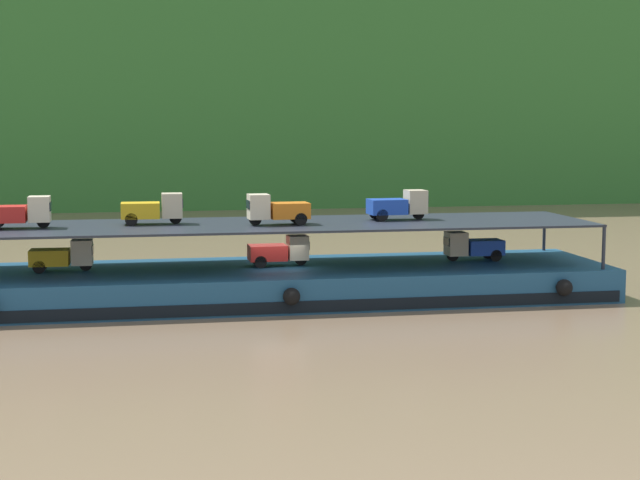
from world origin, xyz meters
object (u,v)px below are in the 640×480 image
mini_truck_upper_bow (399,205)px  mini_truck_upper_mid (153,209)px  mini_truck_lower_aft (280,251)px  mini_truck_lower_mid (473,246)px  cargo_barge (278,284)px  mini_truck_upper_stern (19,212)px  mini_truck_lower_stern (63,256)px  mini_truck_upper_fore (277,209)px

mini_truck_upper_bow → mini_truck_upper_mid: bearing=179.5°
mini_truck_lower_aft → mini_truck_upper_mid: 6.01m
mini_truck_lower_mid → mini_truck_lower_aft: bearing=-179.6°
mini_truck_lower_aft → mini_truck_lower_mid: size_ratio=1.00×
cargo_barge → mini_truck_upper_stern: mini_truck_upper_stern is taller
mini_truck_lower_stern → mini_truck_upper_mid: bearing=1.3°
mini_truck_upper_mid → mini_truck_lower_aft: bearing=-2.8°
mini_truck_upper_mid → mini_truck_upper_bow: (11.31, -0.10, 0.00)m
mini_truck_lower_aft → mini_truck_upper_bow: bearing=1.8°
mini_truck_lower_aft → mini_truck_upper_mid: bearing=177.2°
mini_truck_lower_aft → mini_truck_upper_stern: size_ratio=1.01×
mini_truck_lower_stern → mini_truck_upper_mid: mini_truck_upper_mid is taller
cargo_barge → mini_truck_lower_aft: mini_truck_lower_aft is taller
mini_truck_upper_fore → mini_truck_upper_stern: bearing=177.1°
mini_truck_lower_stern → mini_truck_upper_bow: mini_truck_upper_bow is taller
mini_truck_lower_stern → mini_truck_upper_mid: 4.46m
mini_truck_lower_stern → mini_truck_lower_mid: 18.92m
mini_truck_lower_mid → mini_truck_upper_stern: bearing=-178.6°
mini_truck_upper_mid → mini_truck_upper_fore: same height
mini_truck_upper_mid → mini_truck_upper_fore: (5.42, -1.27, 0.00)m
mini_truck_upper_stern → mini_truck_upper_fore: same height
mini_truck_upper_mid → mini_truck_lower_mid: bearing=-0.8°
mini_truck_lower_aft → mini_truck_upper_fore: bearing=-103.9°
mini_truck_lower_aft → mini_truck_upper_fore: size_ratio=0.99×
mini_truck_upper_fore → mini_truck_upper_mid: bearing=166.8°
mini_truck_upper_bow → mini_truck_lower_mid: bearing=-1.8°
mini_truck_lower_stern → mini_truck_upper_bow: bearing=-0.0°
mini_truck_lower_stern → mini_truck_upper_mid: (3.98, 0.09, 2.00)m
cargo_barge → mini_truck_upper_fore: size_ratio=10.86×
cargo_barge → mini_truck_upper_fore: (-0.10, -0.59, 3.44)m
cargo_barge → mini_truck_lower_stern: (-9.50, 0.59, 1.44)m
mini_truck_lower_stern → mini_truck_upper_fore: (9.40, -1.18, 2.00)m
mini_truck_upper_stern → mini_truck_upper_mid: (5.70, 0.71, 0.00)m
mini_truck_upper_bow → mini_truck_upper_fore: bearing=-168.7°
mini_truck_upper_stern → mini_truck_upper_bow: size_ratio=0.98×
mini_truck_upper_mid → mini_truck_upper_stern: bearing=-172.9°
cargo_barge → mini_truck_lower_mid: 9.55m
mini_truck_upper_stern → mini_truck_lower_stern: bearing=19.7°
cargo_barge → mini_truck_lower_aft: (0.15, 0.41, 1.44)m
mini_truck_lower_stern → mini_truck_upper_stern: bearing=-160.3°
mini_truck_upper_bow → mini_truck_lower_aft: bearing=-178.2°
mini_truck_upper_bow → cargo_barge: bearing=-174.2°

